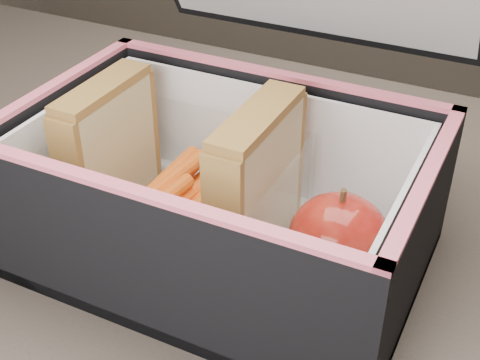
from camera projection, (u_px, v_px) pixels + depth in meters
name	position (u px, v px, depth m)	size (l,w,h in m)	color
lunch_bag	(224.00, 182.00, 0.48)	(0.29, 0.29, 0.27)	black
plastic_tub	(180.00, 186.00, 0.50)	(0.17, 0.12, 0.07)	white
sandwich_left	(108.00, 145.00, 0.51)	(0.03, 0.09, 0.10)	tan
sandwich_right	(257.00, 182.00, 0.46)	(0.03, 0.10, 0.11)	tan
carrot_sticks	(175.00, 203.00, 0.51)	(0.05, 0.17, 0.03)	#D5501C
paper_napkin	(333.00, 273.00, 0.46)	(0.08, 0.08, 0.01)	white
red_apple	(339.00, 240.00, 0.44)	(0.09, 0.09, 0.07)	#800205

